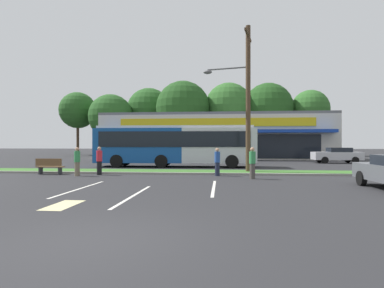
% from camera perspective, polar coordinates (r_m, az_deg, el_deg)
% --- Properties ---
extents(ground_plane, '(240.00, 240.00, 0.00)m').
position_cam_1_polar(ground_plane, '(6.37, -16.35, -16.45)').
color(ground_plane, '#262628').
extents(grass_median, '(56.00, 2.20, 0.12)m').
position_cam_1_polar(grass_median, '(19.89, -1.27, -5.06)').
color(grass_median, '#386B28').
rests_on(grass_median, ground_plane).
extents(curb_lip, '(56.00, 0.24, 0.12)m').
position_cam_1_polar(curb_lip, '(18.68, -1.69, -5.39)').
color(curb_lip, gray).
rests_on(curb_lip, ground_plane).
extents(parking_stripe_0, '(0.12, 4.80, 0.01)m').
position_cam_1_polar(parking_stripe_0, '(13.60, -19.67, -7.63)').
color(parking_stripe_0, silver).
rests_on(parking_stripe_0, ground_plane).
extents(parking_stripe_1, '(0.12, 4.80, 0.01)m').
position_cam_1_polar(parking_stripe_1, '(11.30, -10.57, -9.19)').
color(parking_stripe_1, silver).
rests_on(parking_stripe_1, ground_plane).
extents(parking_stripe_2, '(0.12, 4.80, 0.01)m').
position_cam_1_polar(parking_stripe_2, '(13.11, 3.96, -7.92)').
color(parking_stripe_2, silver).
rests_on(parking_stripe_2, ground_plane).
extents(lot_arrow, '(0.70, 1.60, 0.01)m').
position_cam_1_polar(lot_arrow, '(10.16, -22.38, -10.22)').
color(lot_arrow, beige).
rests_on(lot_arrow, ground_plane).
extents(storefront_building, '(27.66, 13.02, 5.53)m').
position_cam_1_polar(storefront_building, '(41.54, 4.45, 1.29)').
color(storefront_building, beige).
rests_on(storefront_building, ground_plane).
extents(tree_far_left, '(6.12, 6.12, 10.63)m').
position_cam_1_polar(tree_far_left, '(56.88, -20.04, 5.76)').
color(tree_far_left, '#473323').
rests_on(tree_far_left, ground_plane).
extents(tree_left, '(7.10, 7.10, 9.81)m').
position_cam_1_polar(tree_left, '(52.10, -14.53, 4.86)').
color(tree_left, '#473323').
rests_on(tree_left, ground_plane).
extents(tree_mid_left, '(7.57, 7.57, 11.36)m').
position_cam_1_polar(tree_mid_left, '(54.22, -7.81, 6.06)').
color(tree_mid_left, '#473323').
rests_on(tree_mid_left, ground_plane).
extents(tree_mid, '(8.34, 8.34, 11.59)m').
position_cam_1_polar(tree_mid, '(48.86, -1.66, 6.55)').
color(tree_mid, '#473323').
rests_on(tree_mid, ground_plane).
extents(tree_mid_right, '(7.50, 7.50, 11.51)m').
position_cam_1_polar(tree_mid_right, '(50.20, 6.68, 6.76)').
color(tree_mid_right, '#473323').
rests_on(tree_mid_right, ground_plane).
extents(tree_right, '(7.76, 7.76, 11.44)m').
position_cam_1_polar(tree_right, '(51.06, 13.66, 6.42)').
color(tree_right, '#473323').
rests_on(tree_right, ground_plane).
extents(tree_far_right, '(5.91, 5.91, 10.32)m').
position_cam_1_polar(tree_far_right, '(52.81, 20.69, 5.98)').
color(tree_far_right, '#473323').
rests_on(tree_far_right, ground_plane).
extents(utility_pole, '(3.14, 2.38, 9.19)m').
position_cam_1_polar(utility_pole, '(20.09, 9.72, 8.94)').
color(utility_pole, '#4C3826').
rests_on(utility_pole, ground_plane).
extents(city_bus, '(12.72, 2.93, 3.25)m').
position_cam_1_polar(city_bus, '(25.03, -3.02, -0.12)').
color(city_bus, '#144793').
rests_on(city_bus, ground_plane).
extents(bus_stop_bench, '(1.60, 0.45, 0.95)m').
position_cam_1_polar(bus_stop_bench, '(20.56, -24.45, -3.65)').
color(bus_stop_bench, brown).
rests_on(bus_stop_bench, ground_plane).
extents(car_0, '(4.58, 1.96, 1.49)m').
position_cam_1_polar(car_0, '(31.80, 2.01, -1.90)').
color(car_0, '#515459').
rests_on(car_0, ground_plane).
extents(car_2, '(4.38, 1.92, 1.48)m').
position_cam_1_polar(car_2, '(33.02, 24.85, -1.82)').
color(car_2, '#B7B7BC').
rests_on(car_2, ground_plane).
extents(pedestrian_near_bench, '(0.33, 0.33, 1.65)m').
position_cam_1_polar(pedestrian_near_bench, '(19.19, -16.49, -2.94)').
color(pedestrian_near_bench, black).
rests_on(pedestrian_near_bench, ground_plane).
extents(pedestrian_by_pole, '(0.32, 0.32, 1.59)m').
position_cam_1_polar(pedestrian_by_pole, '(17.90, 4.62, -3.25)').
color(pedestrian_by_pole, '#1E2338').
rests_on(pedestrian_by_pole, ground_plane).
extents(pedestrian_mid, '(0.33, 0.33, 1.64)m').
position_cam_1_polar(pedestrian_mid, '(16.59, 10.92, -3.41)').
color(pedestrian_mid, '#47423D').
rests_on(pedestrian_mid, ground_plane).
extents(pedestrian_far, '(0.33, 0.33, 1.63)m').
position_cam_1_polar(pedestrian_far, '(18.98, -20.14, -3.01)').
color(pedestrian_far, '#726651').
rests_on(pedestrian_far, ground_plane).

